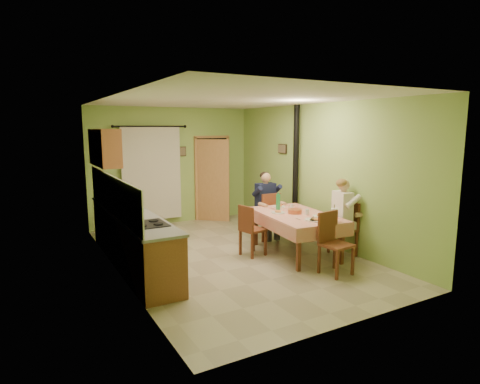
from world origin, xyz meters
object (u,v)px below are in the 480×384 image
chair_far (266,225)px  chair_left (252,240)px  chair_right (343,239)px  dining_table (296,234)px  chair_near (335,256)px  man_right (344,208)px  man_far (266,198)px  stove_flue (295,189)px

chair_far → chair_left: size_ratio=1.06×
chair_far → chair_right: size_ratio=1.02×
dining_table → chair_near: chair_near is taller
chair_far → chair_right: bearing=-65.6°
chair_right → man_right: 0.59m
chair_right → chair_left: bearing=74.4°
chair_far → man_right: (0.65, -1.58, 0.59)m
man_far → man_right: (0.65, -1.59, 0.00)m
dining_table → chair_left: 0.82m
man_far → stove_flue: stove_flue is taller
chair_near → man_right: bearing=-146.2°
stove_flue → man_right: bearing=-92.6°
chair_left → man_far: (0.83, 0.81, 0.59)m
chair_right → chair_near: bearing=141.6°
chair_near → chair_far: bearing=-100.3°
stove_flue → chair_right: bearing=-92.1°
dining_table → chair_far: (0.08, 1.12, -0.09)m
chair_left → dining_table: bearing=55.5°
man_far → man_right: same height
stove_flue → chair_near: bearing=-111.4°
chair_far → stove_flue: size_ratio=0.36×
dining_table → chair_right: chair_right is taller
chair_right → stove_flue: bearing=9.9°
dining_table → chair_far: bearing=92.1°
chair_near → chair_left: chair_near is taller
chair_right → man_far: size_ratio=0.71×
dining_table → stove_flue: stove_flue is taller
man_far → man_right: 1.72m
man_right → dining_table: bearing=70.0°
chair_left → stove_flue: 1.88m
chair_far → man_far: (0.00, 0.01, 0.59)m
stove_flue → chair_left: bearing=-153.3°
chair_near → chair_right: 1.06m
chair_far → man_far: bearing=90.0°
dining_table → chair_left: (-0.74, 0.32, -0.09)m
chair_far → chair_near: 2.26m
chair_left → chair_far: bearing=122.8°
man_right → stove_flue: bearing=9.4°
man_far → chair_left: bearing=-133.9°
chair_far → stove_flue: bearing=-0.0°
dining_table → stove_flue: 1.51m
chair_near → stove_flue: 2.51m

